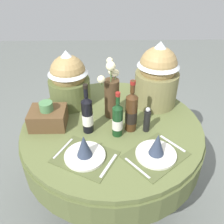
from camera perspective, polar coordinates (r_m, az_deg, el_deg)
ground at (r=2.20m, az=0.02°, el=-18.05°), size 8.00×8.00×0.00m
dining_table at (r=1.77m, az=0.02°, el=-6.51°), size 1.26×1.26×0.73m
place_setting_left at (r=1.42m, az=-6.47°, el=-9.18°), size 0.42×0.39×0.16m
place_setting_right at (r=1.44m, az=10.43°, el=-8.72°), size 0.43×0.42×0.16m
flower_vase at (r=1.67m, az=-0.22°, el=4.41°), size 0.14×0.22×0.42m
wine_bottle_left at (r=1.55m, az=-5.82°, el=-0.61°), size 0.07×0.07×0.35m
wine_bottle_centre at (r=1.52m, az=1.30°, el=-1.81°), size 0.07×0.07×0.32m
wine_bottle_right at (r=1.56m, az=4.57°, el=0.07°), size 0.08×0.08×0.36m
pepper_mill at (r=1.59m, az=8.23°, el=-1.91°), size 0.04×0.04×0.18m
gift_tub_back_left at (r=1.82m, az=-10.20°, el=8.08°), size 0.31×0.31×0.43m
gift_tub_back_right at (r=1.81m, az=10.65°, el=9.10°), size 0.32×0.32×0.49m
woven_basket_side_left at (r=1.68m, az=-14.81°, el=-1.16°), size 0.24×0.20×0.18m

